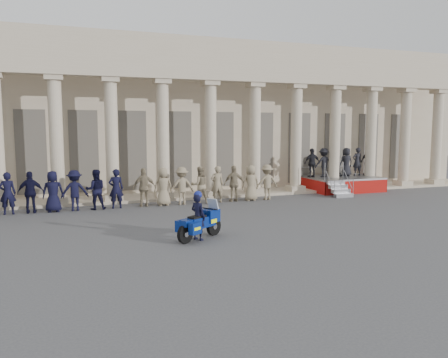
# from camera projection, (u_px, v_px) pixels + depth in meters

# --- Properties ---
(ground) EXTENTS (90.00, 90.00, 0.00)m
(ground) POSITION_uv_depth(u_px,v_px,m) (242.00, 231.00, 16.01)
(ground) COLOR #434345
(ground) RESTS_ON ground
(building) EXTENTS (40.00, 12.50, 9.00)m
(building) POSITION_uv_depth(u_px,v_px,m) (162.00, 117.00, 29.33)
(building) COLOR tan
(building) RESTS_ON ground
(officer_rank) EXTENTS (19.10, 0.71, 1.88)m
(officer_rank) POSITION_uv_depth(u_px,v_px,m) (94.00, 190.00, 20.29)
(officer_rank) COLOR black
(officer_rank) RESTS_ON ground
(reviewing_stand) EXTENTS (5.02, 4.08, 2.61)m
(reviewing_stand) POSITION_uv_depth(u_px,v_px,m) (339.00, 167.00, 26.58)
(reviewing_stand) COLOR gray
(reviewing_stand) RESTS_ON ground
(motorcycle) EXTENTS (1.83, 1.39, 1.33)m
(motorcycle) POSITION_uv_depth(u_px,v_px,m) (200.00, 223.00, 14.84)
(motorcycle) COLOR black
(motorcycle) RESTS_ON ground
(rider) EXTENTS (0.63, 0.69, 1.68)m
(rider) POSITION_uv_depth(u_px,v_px,m) (198.00, 215.00, 14.72)
(rider) COLOR black
(rider) RESTS_ON ground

